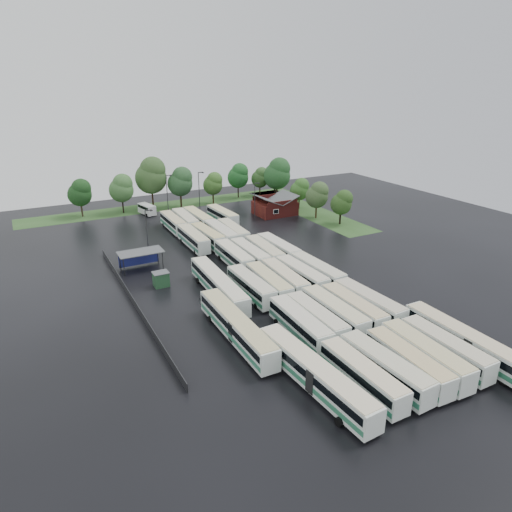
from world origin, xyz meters
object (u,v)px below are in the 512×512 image
minibus (147,209)px  brick_building (275,207)px  artic_bus_west_a (314,374)px  artic_bus_east (468,343)px

minibus → brick_building: bearing=-40.4°
artic_bus_west_a → minibus: size_ratio=3.01×
brick_building → minibus: brick_building is taller
artic_bus_west_a → minibus: artic_bus_west_a is taller
brick_building → artic_bus_west_a: brick_building is taller
artic_bus_west_a → minibus: 81.67m
minibus → artic_bus_west_a: bearing=-104.8°
artic_bus_west_a → brick_building: bearing=60.3°
brick_building → artic_bus_west_a: size_ratio=0.51×
artic_bus_east → minibus: 87.22m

